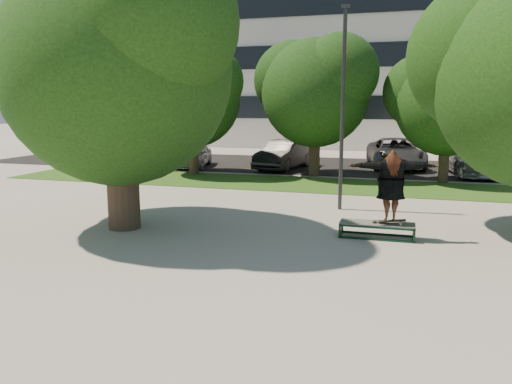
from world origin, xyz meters
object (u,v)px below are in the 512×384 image
(tree_left, at_px, (116,57))
(car_silver_a, at_px, (193,154))
(grind_box, at_px, (377,230))
(car_dark, at_px, (284,155))
(car_grey, at_px, (395,153))
(car_silver_b, at_px, (472,157))
(bystander, at_px, (127,190))
(lamppost, at_px, (343,107))

(tree_left, xyz_separation_m, car_silver_a, (-3.34, 12.41, -3.76))
(grind_box, distance_m, car_dark, 13.23)
(car_dark, bearing_deg, car_grey, 33.17)
(tree_left, relative_size, car_silver_b, 1.28)
(tree_left, xyz_separation_m, car_grey, (6.79, 15.16, -3.67))
(bystander, bearing_deg, car_silver_b, 34.55)
(car_grey, bearing_deg, lamppost, -106.97)
(lamppost, bearing_deg, car_dark, 113.26)
(car_silver_a, relative_size, car_dark, 0.89)
(car_silver_a, height_order, car_dark, car_dark)
(car_silver_a, xyz_separation_m, car_grey, (10.13, 2.75, 0.09))
(car_silver_b, bearing_deg, car_dark, 176.49)
(car_dark, distance_m, car_silver_b, 8.91)
(bystander, distance_m, car_silver_a, 11.81)
(bystander, height_order, car_silver_a, bystander)
(car_silver_b, bearing_deg, car_silver_a, 177.05)
(tree_left, xyz_separation_m, grind_box, (6.57, 0.77, -4.23))
(lamppost, distance_m, grind_box, 4.50)
(tree_left, relative_size, grind_box, 3.95)
(lamppost, height_order, car_grey, lamppost)
(grind_box, distance_m, car_grey, 14.40)
(car_silver_a, distance_m, car_grey, 10.50)
(tree_left, bearing_deg, lamppost, 36.42)
(grind_box, height_order, car_silver_b, car_silver_b)
(tree_left, relative_size, car_dark, 1.62)
(car_silver_b, bearing_deg, tree_left, -135.25)
(lamppost, distance_m, bystander, 6.85)
(car_silver_a, height_order, car_silver_b, car_silver_b)
(tree_left, bearing_deg, car_grey, 65.86)
(bystander, distance_m, car_grey, 15.93)
(lamppost, bearing_deg, car_grey, 82.41)
(car_dark, xyz_separation_m, car_grey, (5.38, 2.22, 0.03))
(bystander, bearing_deg, tree_left, -80.87)
(grind_box, xyz_separation_m, car_grey, (0.22, 14.39, 0.56))
(bystander, relative_size, car_silver_b, 0.29)
(car_silver_a, bearing_deg, grind_box, -60.92)
(car_silver_a, height_order, car_grey, car_grey)
(lamppost, relative_size, bystander, 3.77)
(grind_box, xyz_separation_m, car_dark, (-5.16, 12.17, 0.53))
(lamppost, xyz_separation_m, car_grey, (1.50, 11.25, -2.40))
(car_dark, relative_size, car_grey, 0.81)
(lamppost, relative_size, car_silver_b, 1.10)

